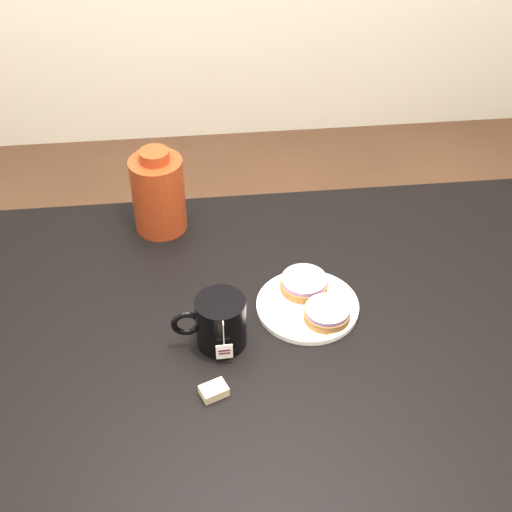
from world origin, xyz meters
name	(u,v)px	position (x,y,z in m)	size (l,w,h in m)	color
table	(271,364)	(0.00, 0.00, 0.67)	(1.40, 0.90, 0.75)	black
plate	(308,305)	(0.08, 0.06, 0.76)	(0.20, 0.20, 0.01)	white
bagel_back	(304,283)	(0.08, 0.11, 0.77)	(0.11, 0.11, 0.03)	brown
bagel_front	(327,313)	(0.11, 0.02, 0.77)	(0.12, 0.12, 0.03)	brown
mug	(220,322)	(-0.10, -0.01, 0.80)	(0.14, 0.10, 0.10)	black
teabag_pouch	(214,391)	(-0.12, -0.13, 0.76)	(0.04, 0.03, 0.02)	#C6B793
bagel_package	(158,193)	(-0.20, 0.35, 0.84)	(0.12, 0.12, 0.19)	#5B1B0C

